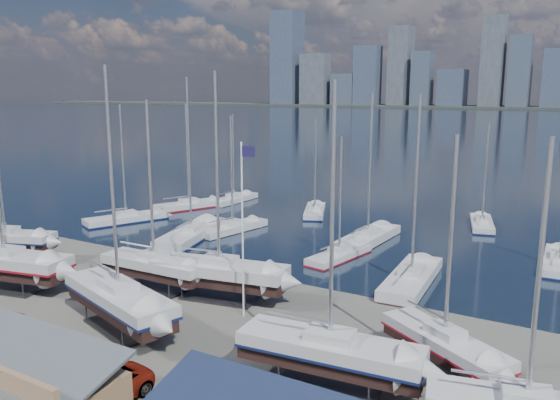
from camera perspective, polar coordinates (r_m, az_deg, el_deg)
The scene contains 22 objects.
ground at distance 40.78m, azimuth -8.94°, elevation -11.99°, with size 1400.00×1400.00×0.00m, color #605E59.
water at distance 340.19m, azimuth 26.14°, elevation 7.34°, with size 1400.00×600.00×0.40m, color #1A2C3C.
sailboat_cradle_0 at distance 59.11m, azimuth -26.75°, elevation -3.65°, with size 9.94×5.78×15.54m.
sailboat_cradle_1 at distance 50.37m, azimuth -26.83°, elevation -5.91°, with size 11.92×5.60×18.40m.
sailboat_cradle_2 at distance 45.97m, azimuth -13.01°, elevation -6.72°, with size 9.47×2.84×15.41m.
sailboat_cradle_3 at distance 39.17m, azimuth -16.47°, elevation -9.92°, with size 11.43×6.23×17.66m.
sailboat_cradle_4 at distance 43.17m, azimuth -6.36°, elevation -7.53°, with size 11.17×4.89×17.52m.
sailboat_cradle_5 at distance 30.93m, azimuth 5.22°, elevation -15.47°, with size 10.50×3.78×16.58m.
sailboat_cradle_6 at distance 33.22m, azimuth 16.79°, elevation -14.24°, with size 8.37×6.50×13.78m.
sailboat_moored_0 at distance 70.66m, azimuth -15.77°, elevation -2.04°, with size 6.74×10.47×15.23m.
sailboat_moored_1 at distance 77.05m, azimuth -9.48°, elevation -0.69°, with size 6.75×10.41×15.16m.
sailboat_moored_2 at distance 80.85m, azimuth -4.83°, elevation -0.00°, with size 2.84×9.01×13.47m.
sailboat_moored_3 at distance 61.41m, azimuth -9.22°, elevation -3.72°, with size 6.35×12.76×18.38m.
sailboat_moored_4 at distance 63.76m, azimuth -4.98°, elevation -3.05°, with size 4.38×9.61×14.00m.
sailboat_moored_5 at distance 72.62m, azimuth 3.66°, elevation -1.28°, with size 5.74×9.11×13.23m.
sailboat_moored_6 at distance 53.58m, azimuth 6.19°, elevation -5.86°, with size 3.82×8.62×12.45m.
sailboat_moored_7 at distance 59.78m, azimuth 9.16°, elevation -4.12°, with size 3.77×11.22×16.68m.
sailboat_moored_8 at distance 70.02m, azimuth 20.33°, elevation -2.44°, with size 4.38×9.05×13.03m.
sailboat_moored_9 at distance 47.89m, azimuth 13.57°, elevation -8.19°, with size 3.71×11.18×16.64m.
sailboat_moored_10 at distance 57.37m, azimuth 27.14°, elevation -5.91°, with size 3.00×9.66×14.31m.
car_c at distance 31.23m, azimuth -18.50°, elevation -18.45°, with size 2.68×5.81×1.61m, color gray.
flagpole at distance 38.18m, azimuth -3.84°, elevation -1.90°, with size 1.11×0.12×12.65m.
Camera 1 is at (23.86, -38.97, 15.95)m, focal length 35.00 mm.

